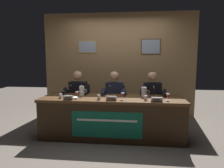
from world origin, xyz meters
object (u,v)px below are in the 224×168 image
object	(u,v)px
water_cup_right	(146,98)
chair_center	(115,107)
conference_table	(111,111)
nameplate_center	(111,98)
panelist_left	(77,95)
panelist_center	(114,96)
water_cup_center	(99,97)
chair_right	(151,107)
nameplate_left	(68,97)
microphone_right	(154,95)
juice_glass_center	(123,95)
water_cup_left	(61,96)
water_pitcher_left_side	(82,91)
chair_left	(80,106)
document_stack_left	(73,97)
microphone_center	(109,94)
microphone_left	(69,93)
panelist_right	(152,97)
water_pitcher_right_side	(144,92)
juice_glass_right	(168,96)
juice_glass_left	(77,94)
nameplate_right	(157,99)

from	to	relation	value
water_cup_right	chair_center	bearing A→B (deg)	126.92
conference_table	nameplate_center	distance (m)	0.34
panelist_left	panelist_center	world-z (taller)	same
water_cup_center	chair_right	xyz separation A→B (m)	(0.99, 0.84, -0.36)
nameplate_left	nameplate_center	distance (m)	0.76
chair_right	microphone_right	xyz separation A→B (m)	(-0.01, -0.67, 0.40)
juice_glass_center	water_cup_right	world-z (taller)	juice_glass_center
water_cup_left	panelist_center	size ratio (longest dim) A/B	0.07
water_pitcher_left_side	chair_left	bearing A→B (deg)	109.56
nameplate_left	document_stack_left	size ratio (longest dim) A/B	0.74
microphone_right	microphone_center	bearing A→B (deg)	179.29
chair_center	microphone_right	size ratio (longest dim) A/B	4.12
juice_glass_center	water_cup_center	size ratio (longest dim) A/B	1.46
water_cup_left	water_cup_right	xyz separation A→B (m)	(1.53, -0.02, 0.00)
microphone_left	chair_right	size ratio (longest dim) A/B	0.24
microphone_center	document_stack_left	xyz separation A→B (m)	(-0.68, -0.06, -0.07)
water_cup_left	nameplate_center	bearing A→B (deg)	-5.66
nameplate_center	water_pitcher_left_side	bearing A→B (deg)	149.59
water_cup_right	juice_glass_center	bearing A→B (deg)	177.90
panelist_right	water_pitcher_right_side	distance (m)	0.41
nameplate_left	nameplate_center	xyz separation A→B (m)	(0.76, 0.02, 0.00)
juice_glass_center	chair_right	world-z (taller)	chair_right
juice_glass_right	nameplate_center	bearing A→B (deg)	-174.07
chair_center	water_cup_right	xyz separation A→B (m)	(0.61, -0.82, 0.36)
chair_center	panelist_center	xyz separation A→B (m)	(0.00, -0.20, 0.28)
water_cup_center	water_pitcher_right_side	bearing A→B (deg)	20.76
panelist_center	chair_right	bearing A→B (deg)	14.29
water_cup_center	microphone_center	xyz separation A→B (m)	(0.16, 0.18, 0.04)
panelist_center	microphone_right	bearing A→B (deg)	-31.46
panelist_left	water_pitcher_right_side	xyz separation A→B (m)	(1.38, -0.33, 0.14)
nameplate_center	water_cup_right	size ratio (longest dim) A/B	2.13
nameplate_left	panelist_right	size ratio (longest dim) A/B	0.14
microphone_left	nameplate_center	xyz separation A→B (m)	(0.83, -0.25, -0.03)
chair_center	microphone_center	xyz separation A→B (m)	(-0.04, -0.66, 0.40)
juice_glass_left	panelist_left	bearing A→B (deg)	105.86
chair_left	nameplate_right	world-z (taller)	chair_left
conference_table	panelist_center	bearing A→B (deg)	89.91
water_cup_left	water_cup_center	xyz separation A→B (m)	(0.71, -0.04, 0.00)
nameplate_left	document_stack_left	world-z (taller)	nameplate_left
chair_left	microphone_right	bearing A→B (deg)	-23.34
microphone_left	water_cup_center	size ratio (longest dim) A/B	2.54
panelist_right	document_stack_left	world-z (taller)	panelist_right
panelist_left	chair_center	size ratio (longest dim) A/B	1.37
panelist_left	nameplate_left	size ratio (longest dim) A/B	7.00
nameplate_left	nameplate_right	distance (m)	1.54
microphone_center	panelist_left	bearing A→B (deg)	148.07
juice_glass_right	nameplate_left	bearing A→B (deg)	-176.07
nameplate_left	water_cup_center	bearing A→B (deg)	7.60
water_cup_center	water_cup_right	xyz separation A→B (m)	(0.82, 0.02, 0.00)
water_cup_left	nameplate_right	xyz separation A→B (m)	(1.71, -0.11, 0.00)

